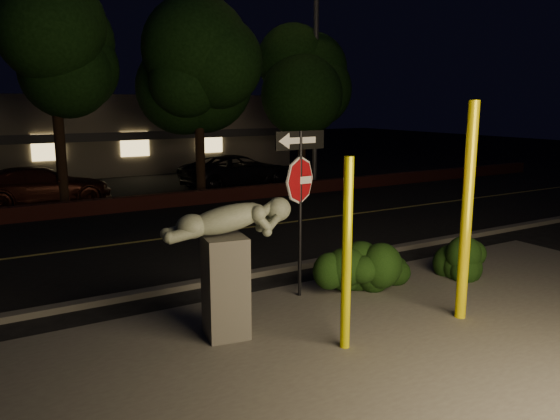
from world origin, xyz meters
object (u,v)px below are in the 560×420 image
object	(u,v)px
yellow_pole_right	(467,213)
sculpture	(227,254)
parked_car_dark	(238,171)
yellow_pole_left	(347,255)
streetlight	(311,28)
signpost	(300,181)
parked_car_darkred	(42,186)

from	to	relation	value
yellow_pole_right	sculpture	world-z (taller)	yellow_pole_right
yellow_pole_right	parked_car_dark	world-z (taller)	yellow_pole_right
yellow_pole_left	streetlight	xyz separation A→B (m)	(8.45, 13.65, 5.20)
signpost	sculpture	size ratio (longest dim) A/B	1.44
yellow_pole_left	streetlight	size ratio (longest dim) A/B	0.26
yellow_pole_left	parked_car_dark	world-z (taller)	yellow_pole_left
yellow_pole_right	signpost	bearing A→B (deg)	127.93
parked_car_darkred	parked_car_dark	distance (m)	7.93
streetlight	parked_car_dark	bearing A→B (deg)	158.51
parked_car_darkred	parked_car_dark	world-z (taller)	parked_car_dark
signpost	streetlight	bearing A→B (deg)	52.36
parked_car_dark	parked_car_darkred	bearing A→B (deg)	86.51
parked_car_dark	sculpture	bearing A→B (deg)	148.06
parked_car_darkred	signpost	bearing A→B (deg)	-164.51
yellow_pole_right	parked_car_darkred	size ratio (longest dim) A/B	0.77
streetlight	signpost	bearing A→B (deg)	-119.10
sculpture	signpost	bearing A→B (deg)	35.38
yellow_pole_left	yellow_pole_right	xyz separation A→B (m)	(2.41, -0.08, 0.39)
streetlight	parked_car_dark	xyz separation A→B (m)	(-2.77, 1.40, -5.95)
yellow_pole_right	sculpture	size ratio (longest dim) A/B	1.68
sculpture	parked_car_darkred	bearing A→B (deg)	103.27
parked_car_dark	yellow_pole_right	bearing A→B (deg)	162.77
sculpture	parked_car_darkred	xyz separation A→B (m)	(-0.93, 13.57, -0.65)
sculpture	parked_car_dark	distance (m)	15.46
streetlight	parked_car_dark	world-z (taller)	streetlight
yellow_pole_left	yellow_pole_right	bearing A→B (deg)	-1.85
yellow_pole_left	streetlight	distance (m)	16.88
signpost	sculpture	world-z (taller)	signpost
streetlight	parked_car_darkred	distance (m)	12.30
yellow_pole_right	parked_car_dark	size ratio (longest dim) A/B	0.73
signpost	parked_car_darkred	distance (m)	13.03
signpost	yellow_pole_left	bearing A→B (deg)	-108.76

